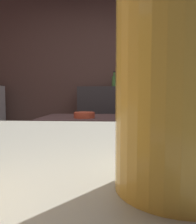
# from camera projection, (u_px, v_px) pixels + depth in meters

# --- Properties ---
(wall_back) EXTENTS (5.20, 0.10, 2.70)m
(wall_back) POSITION_uv_depth(u_px,v_px,m) (119.00, 79.00, 3.48)
(wall_back) COLOR brown
(wall_back) RESTS_ON ground
(prep_counter) EXTENTS (2.10, 0.60, 0.93)m
(prep_counter) POSITION_uv_depth(u_px,v_px,m) (162.00, 170.00, 2.04)
(prep_counter) COLOR #4C3432
(prep_counter) RESTS_ON ground
(back_shelf) EXTENTS (0.98, 0.36, 1.23)m
(back_shelf) POSITION_uv_depth(u_px,v_px,m) (114.00, 131.00, 3.26)
(back_shelf) COLOR #3B3636
(back_shelf) RESTS_ON ground
(bartender) EXTENTS (0.44, 0.52, 1.69)m
(bartender) POSITION_uv_depth(u_px,v_px,m) (168.00, 116.00, 1.55)
(bartender) COLOR #242733
(bartender) RESTS_ON ground
(mixing_bowl) EXTENTS (0.18, 0.18, 0.05)m
(mixing_bowl) POSITION_uv_depth(u_px,v_px,m) (84.00, 115.00, 1.94)
(mixing_bowl) COLOR #C7482D
(mixing_bowl) RESTS_ON prep_counter
(chefs_knife) EXTENTS (0.24, 0.06, 0.01)m
(chefs_knife) POSITION_uv_depth(u_px,v_px,m) (191.00, 117.00, 1.94)
(chefs_knife) COLOR silver
(chefs_knife) RESTS_ON prep_counter
(pint_glass_near) EXTENTS (0.08, 0.08, 0.14)m
(pint_glass_near) POSITION_uv_depth(u_px,v_px,m) (178.00, 84.00, 0.15)
(pint_glass_near) COLOR gold
(pint_glass_near) RESTS_ON bar_counter
(bottle_hot_sauce) EXTENTS (0.05, 0.05, 0.20)m
(bottle_hot_sauce) POSITION_uv_depth(u_px,v_px,m) (137.00, 81.00, 3.13)
(bottle_hot_sauce) COLOR #518E32
(bottle_hot_sauce) RESTS_ON back_shelf
(bottle_soy) EXTENTS (0.07, 0.07, 0.21)m
(bottle_soy) POSITION_uv_depth(u_px,v_px,m) (114.00, 81.00, 3.25)
(bottle_soy) COLOR #4E863C
(bottle_soy) RESTS_ON back_shelf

